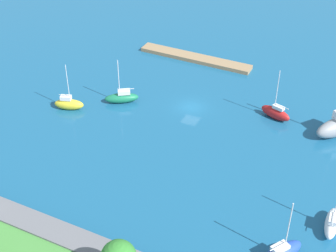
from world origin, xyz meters
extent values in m
plane|color=#19567F|center=(0.00, 0.00, 0.00)|extent=(160.00, 160.00, 0.00)
cube|color=#997A56|center=(5.79, -14.86, 0.34)|extent=(20.96, 2.75, 0.69)
cube|color=slate|center=(0.00, 31.27, 0.62)|extent=(66.71, 3.04, 1.23)
ellipsoid|color=yellow|center=(16.69, 8.82, 0.85)|extent=(4.84, 3.01, 1.71)
cube|color=silver|center=(17.03, 8.94, 2.03)|extent=(1.87, 1.44, 0.64)
cylinder|color=silver|center=(16.47, 8.74, 4.72)|extent=(0.11, 0.11, 6.01)
cylinder|color=silver|center=(17.23, 9.01, 2.50)|extent=(1.55, 0.62, 0.09)
ellipsoid|color=white|center=(-24.71, 16.38, 0.85)|extent=(1.86, 5.03, 1.70)
cube|color=silver|center=(-24.74, 16.78, 1.97)|extent=(1.02, 1.84, 0.55)
cylinder|color=silver|center=(-24.78, 17.29, 2.39)|extent=(0.27, 2.31, 0.09)
ellipsoid|color=#19724C|center=(10.43, 3.51, 0.76)|extent=(5.43, 4.43, 1.52)
cube|color=silver|center=(10.07, 3.27, 1.85)|extent=(2.19, 1.95, 0.65)
cylinder|color=silver|center=(10.65, 3.66, 4.48)|extent=(0.13, 0.13, 5.91)
cylinder|color=silver|center=(9.69, 3.02, 2.33)|extent=(1.97, 1.35, 0.10)
ellipsoid|color=red|center=(-12.62, -2.74, 0.92)|extent=(5.03, 2.68, 1.83)
cube|color=silver|center=(-12.99, -2.63, 2.10)|extent=(1.90, 1.28, 0.53)
cylinder|color=silver|center=(-12.38, -2.81, 4.94)|extent=(0.12, 0.12, 6.22)
cylinder|color=silver|center=(-13.48, -2.49, 2.51)|extent=(2.22, 0.74, 0.09)
cube|color=silver|center=(-20.58, 23.32, 1.87)|extent=(1.94, 2.19, 0.44)
cylinder|color=silver|center=(-20.94, 22.74, 4.76)|extent=(0.13, 0.13, 6.21)
cylinder|color=silver|center=(-20.36, 23.66, 2.24)|extent=(1.24, 1.90, 0.10)
camera|label=1|loc=(-25.64, 60.32, 42.32)|focal=53.37mm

